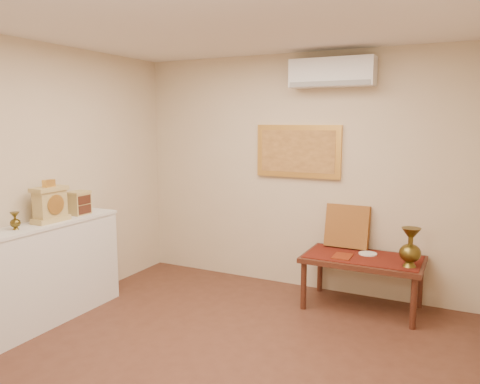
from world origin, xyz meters
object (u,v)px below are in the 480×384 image
Objects in this scene: mantel_clock at (50,204)px; wooden_chest at (79,203)px; display_ledge at (30,278)px; low_table at (363,263)px; brass_urn_tall at (411,243)px.

mantel_clock is 0.39m from wooden_chest.
display_ledge is 1.68× the size of low_table.
low_table is (2.67, 1.88, -0.01)m from display_ledge.
low_table is at bearing 35.10° from display_ledge.
mantel_clock is at bearing -154.70° from brass_urn_tall.
mantel_clock reaches higher than display_ledge.
wooden_chest is (0.00, 0.65, 0.61)m from display_ledge.
display_ledge is (-3.14, -1.74, -0.30)m from brass_urn_tall.
wooden_chest reaches higher than display_ledge.
mantel_clock is 3.18m from low_table.
display_ledge is 4.93× the size of mantel_clock.
brass_urn_tall is at bearing 25.30° from mantel_clock.
wooden_chest is at bearing 93.45° from mantel_clock.
brass_urn_tall is 3.60m from display_ledge.
brass_urn_tall is 3.34m from wooden_chest.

